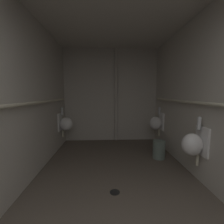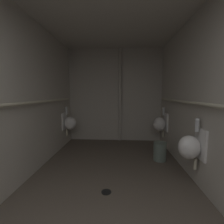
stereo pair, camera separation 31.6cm
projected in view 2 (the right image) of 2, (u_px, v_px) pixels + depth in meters
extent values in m
cube|color=brown|center=(109.00, 186.00, 2.31)|extent=(2.75, 4.51, 0.08)
cube|color=beige|center=(18.00, 97.00, 2.22)|extent=(0.06, 4.51, 2.62)
cube|color=beige|center=(207.00, 98.00, 2.07)|extent=(0.06, 4.51, 2.62)
cube|color=beige|center=(115.00, 96.00, 4.36)|extent=(2.75, 0.06, 2.62)
ellipsoid|color=white|center=(70.00, 123.00, 3.94)|extent=(0.30, 0.26, 0.34)
cube|color=white|center=(64.00, 121.00, 3.95)|extent=(0.03, 0.30, 0.44)
cylinder|color=silver|center=(66.00, 111.00, 3.91)|extent=(0.06, 0.06, 0.16)
sphere|color=silver|center=(66.00, 108.00, 3.90)|extent=(0.06, 0.06, 0.06)
cylinder|color=beige|center=(67.00, 132.00, 3.98)|extent=(0.04, 0.04, 0.16)
ellipsoid|color=white|center=(189.00, 147.00, 2.16)|extent=(0.30, 0.26, 0.34)
cube|color=white|center=(200.00, 144.00, 2.15)|extent=(0.03, 0.30, 0.44)
cylinder|color=silver|center=(197.00, 126.00, 2.12)|extent=(0.06, 0.06, 0.16)
sphere|color=silver|center=(197.00, 120.00, 2.11)|extent=(0.06, 0.06, 0.06)
cylinder|color=beige|center=(195.00, 164.00, 2.19)|extent=(0.04, 0.04, 0.16)
ellipsoid|color=white|center=(159.00, 124.00, 3.81)|extent=(0.30, 0.26, 0.34)
cube|color=white|center=(166.00, 122.00, 3.80)|extent=(0.03, 0.30, 0.44)
cylinder|color=silver|center=(164.00, 112.00, 3.77)|extent=(0.06, 0.06, 0.16)
sphere|color=silver|center=(164.00, 109.00, 3.76)|extent=(0.06, 0.06, 0.06)
cylinder|color=beige|center=(163.00, 134.00, 3.83)|extent=(0.04, 0.04, 0.16)
cylinder|color=beige|center=(24.00, 103.00, 2.21)|extent=(0.05, 3.76, 0.05)
sphere|color=beige|center=(68.00, 99.00, 4.07)|extent=(0.06, 0.06, 0.06)
cylinder|color=beige|center=(200.00, 104.00, 2.08)|extent=(0.05, 3.74, 0.05)
sphere|color=beige|center=(163.00, 99.00, 3.93)|extent=(0.06, 0.06, 0.06)
cylinder|color=beige|center=(120.00, 96.00, 4.24)|extent=(0.08, 0.08, 2.57)
cylinder|color=black|center=(106.00, 192.00, 2.10)|extent=(0.14, 0.14, 0.01)
cylinder|color=slate|center=(160.00, 151.00, 3.10)|extent=(0.26, 0.26, 0.38)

